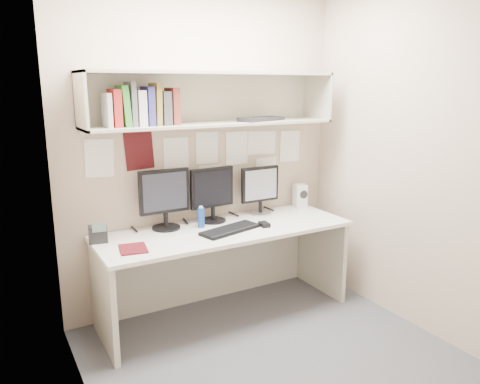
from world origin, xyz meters
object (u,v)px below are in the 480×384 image
desk (225,271)px  monitor_center (212,192)px  speaker (300,196)px  keyboard (230,230)px  desk_phone (98,234)px  monitor_left (165,197)px  maroon_notebook (133,249)px  monitor_right (260,188)px

desk → monitor_center: monitor_center is taller
desk → speaker: 1.04m
keyboard → desk_phone: (-0.94, 0.24, 0.05)m
speaker → desk_phone: bearing=-165.1°
monitor_left → desk: bearing=-28.4°
keyboard → maroon_notebook: bearing=167.9°
monitor_right → desk: bearing=-154.6°
monitor_right → speaker: size_ratio=1.95×
desk → keyboard: 0.39m
monitor_left → maroon_notebook: size_ratio=2.13×
monitor_center → desk: bearing=-94.1°
monitor_center → maroon_notebook: (-0.77, -0.35, -0.24)m
keyboard → maroon_notebook: (-0.77, -0.04, -0.01)m
monitor_center → desk_phone: size_ratio=2.85×
monitor_left → desk_phone: size_ratio=2.99×
monitor_center → monitor_left: bearing=176.3°
speaker → monitor_right: bearing=-165.5°
desk → desk_phone: (-0.94, 0.15, 0.42)m
desk → monitor_right: size_ratio=4.85×
monitor_center → speaker: (0.90, 0.02, -0.14)m
desk → keyboard: size_ratio=4.06×
monitor_left → desk_phone: (-0.53, -0.07, -0.19)m
keyboard → speaker: (0.90, 0.33, 0.09)m
monitor_right → desk_phone: size_ratio=2.65×
monitor_center → maroon_notebook: 0.88m
monitor_right → keyboard: (-0.46, -0.31, -0.22)m
monitor_center → monitor_right: size_ratio=1.08×
monitor_left → monitor_center: size_ratio=1.05×
speaker → desk_phone: speaker is taller
monitor_left → monitor_right: bearing=-0.0°
maroon_notebook → speaker: bearing=22.5°
monitor_center → monitor_right: bearing=-3.7°
desk → monitor_center: bearing=89.6°
desk → monitor_center: (0.00, 0.22, 0.61)m
monitor_right → monitor_left: bearing=179.9°
keyboard → monitor_right: bearing=19.4°
monitor_center → desk_phone: 0.96m
desk → monitor_right: (0.46, 0.22, 0.59)m
desk → desk_phone: size_ratio=12.83×
monitor_left → maroon_notebook: bearing=-136.5°
desk → monitor_left: (-0.41, 0.22, 0.62)m
desk → desk_phone: desk_phone is taller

